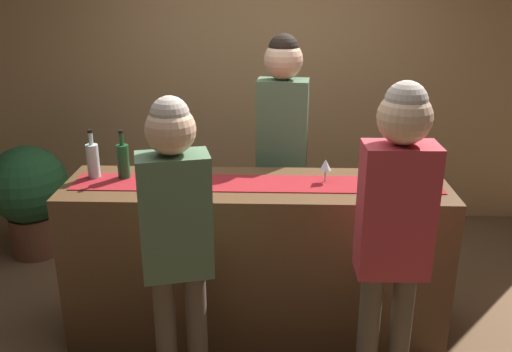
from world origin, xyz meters
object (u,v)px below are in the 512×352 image
(wine_glass_near_customer, at_px, (175,165))
(bartender, at_px, (282,135))
(wine_bottle_green, at_px, (123,161))
(potted_plant_tall, at_px, (29,193))
(customer_browsing, at_px, (176,227))
(customer_sipping, at_px, (395,220))
(wine_bottle_clear, at_px, (93,160))
(wine_glass_far_end, at_px, (325,166))
(wine_glass_mid_counter, at_px, (393,168))

(wine_glass_near_customer, relative_size, bartender, 0.08)
(wine_bottle_green, xyz_separation_m, potted_plant_tall, (-1.05, 0.92, -0.60))
(customer_browsing, bearing_deg, wine_bottle_green, 106.97)
(potted_plant_tall, bearing_deg, customer_sipping, -33.37)
(wine_bottle_green, bearing_deg, wine_bottle_clear, 178.83)
(bartender, distance_m, potted_plant_tall, 2.14)
(wine_bottle_clear, xyz_separation_m, customer_sipping, (1.66, -0.74, -0.03))
(customer_browsing, bearing_deg, wine_glass_far_end, 27.20)
(customer_sipping, height_order, potted_plant_tall, customer_sipping)
(customer_browsing, relative_size, potted_plant_tall, 1.84)
(wine_glass_mid_counter, bearing_deg, wine_glass_far_end, 175.72)
(wine_glass_mid_counter, xyz_separation_m, customer_browsing, (-1.17, -0.66, -0.08))
(customer_browsing, bearing_deg, customer_sipping, -15.37)
(bartender, xyz_separation_m, customer_browsing, (-0.53, -1.23, -0.12))
(wine_glass_far_end, xyz_separation_m, customer_sipping, (0.27, -0.71, -0.02))
(wine_glass_mid_counter, bearing_deg, wine_glass_near_customer, 179.52)
(wine_bottle_clear, bearing_deg, customer_sipping, -24.15)
(wine_glass_far_end, bearing_deg, wine_glass_near_customer, -178.81)
(bartender, relative_size, customer_sipping, 1.04)
(wine_glass_far_end, bearing_deg, wine_glass_mid_counter, -4.28)
(wine_glass_near_customer, relative_size, potted_plant_tall, 0.16)
(wine_bottle_clear, xyz_separation_m, wine_glass_far_end, (1.40, -0.04, -0.01))
(wine_glass_mid_counter, xyz_separation_m, customer_sipping, (-0.13, -0.68, -0.02))
(bartender, bearing_deg, wine_glass_far_end, 120.09)
(wine_bottle_clear, height_order, customer_browsing, customer_browsing)
(wine_glass_mid_counter, xyz_separation_m, wine_glass_far_end, (-0.39, 0.03, 0.00))
(wine_bottle_clear, xyz_separation_m, customer_browsing, (0.62, -0.72, -0.09))
(wine_glass_far_end, bearing_deg, customer_browsing, -138.61)
(wine_glass_far_end, bearing_deg, wine_bottle_green, 178.35)
(bartender, relative_size, potted_plant_tall, 2.00)
(wine_bottle_green, distance_m, wine_glass_mid_counter, 1.60)
(wine_glass_near_customer, relative_size, wine_glass_far_end, 1.00)
(wine_glass_mid_counter, height_order, wine_glass_far_end, same)
(potted_plant_tall, bearing_deg, wine_glass_mid_counter, -20.39)
(customer_sipping, xyz_separation_m, customer_browsing, (-1.04, 0.02, -0.06))
(wine_bottle_clear, bearing_deg, wine_glass_far_end, -1.59)
(wine_bottle_green, height_order, wine_glass_far_end, wine_bottle_green)
(wine_glass_near_customer, bearing_deg, wine_bottle_green, 170.61)
(wine_bottle_green, height_order, customer_sipping, customer_sipping)
(wine_glass_far_end, height_order, bartender, bartender)
(wine_bottle_green, xyz_separation_m, wine_glass_mid_counter, (1.60, -0.06, -0.01))
(wine_bottle_clear, distance_m, wine_glass_mid_counter, 1.79)
(bartender, bearing_deg, customer_sipping, 117.84)
(wine_bottle_green, distance_m, wine_glass_near_customer, 0.33)
(wine_bottle_clear, xyz_separation_m, wine_glass_near_customer, (0.51, -0.06, -0.01))
(wine_glass_far_end, relative_size, customer_browsing, 0.09)
(wine_glass_near_customer, distance_m, potted_plant_tall, 1.78)
(wine_bottle_clear, relative_size, wine_glass_far_end, 2.10)
(bartender, bearing_deg, potted_plant_tall, -6.13)
(wine_glass_mid_counter, relative_size, bartender, 0.08)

